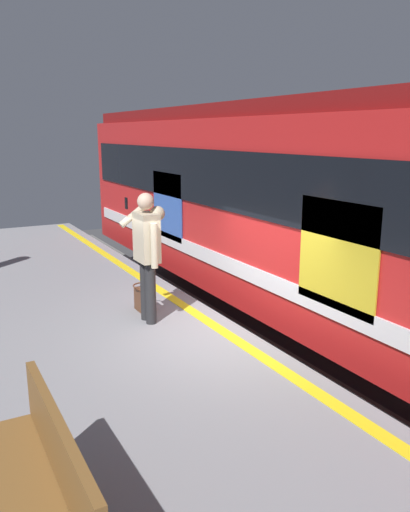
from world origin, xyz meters
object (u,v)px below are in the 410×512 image
at_px(handbag, 144,299).
at_px(train_carriage, 311,202).
at_px(passenger, 147,247).
at_px(bench, 40,485).

bearing_deg(handbag, train_carriage, -90.30).
height_order(train_carriage, handbag, train_carriage).
xyz_separation_m(train_carriage, passenger, (-0.39, 3.05, -0.36)).
xyz_separation_m(passenger, handbag, (0.41, -0.09, -0.85)).
bearing_deg(bench, passenger, -31.68).
height_order(train_carriage, bench, train_carriage).
bearing_deg(handbag, bench, 150.08).
distance_m(passenger, bench, 4.00).
relative_size(passenger, bench, 1.04).
height_order(passenger, bench, passenger).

